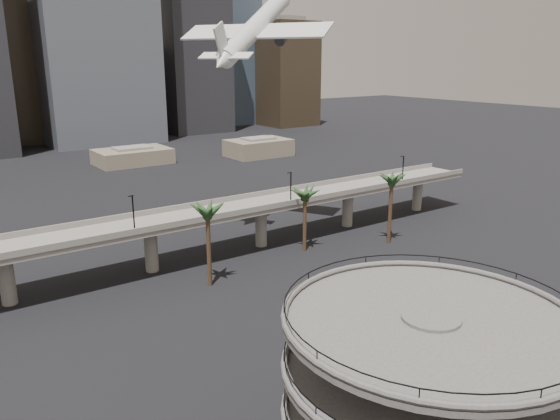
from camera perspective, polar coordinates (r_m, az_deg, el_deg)
ground at (r=61.76m, az=19.46°, el=-19.46°), size 700.00×700.00×0.00m
parking_ramp at (r=45.51m, az=14.91°, el=-17.93°), size 22.20×22.20×17.35m
overpass at (r=96.87m, az=-7.44°, el=-0.86°), size 130.00×9.30×14.70m
palm_trees at (r=94.83m, az=2.95°, el=1.45°), size 42.40×10.40×14.00m
low_buildings at (r=179.65m, az=-18.78°, el=4.61°), size 135.00×27.50×6.80m
skyline at (r=251.31m, az=-22.98°, el=15.81°), size 269.00×86.00×111.25m
airborne_jet at (r=114.01m, az=-2.52°, el=18.54°), size 30.65×29.77×18.66m
car_a at (r=73.88m, az=12.52°, el=-12.03°), size 4.90×3.36×1.55m
car_b at (r=74.13m, az=12.59°, el=-11.93°), size 4.99×2.69×1.56m
car_c at (r=84.71m, az=19.53°, el=-8.83°), size 6.18×3.76×1.67m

